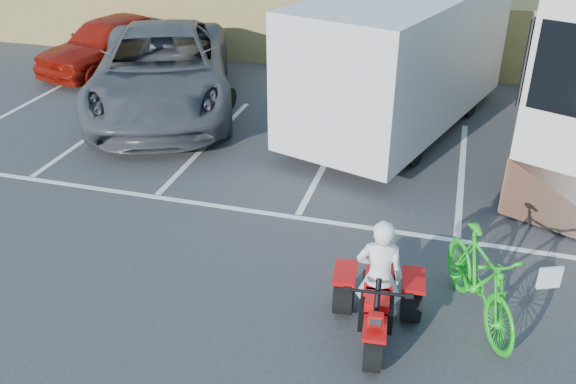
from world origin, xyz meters
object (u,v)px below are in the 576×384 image
(rider, at_px, (379,277))
(cargo_trailer, at_px, (402,57))
(grey_pickup, at_px, (162,70))
(green_dirt_bike, at_px, (480,280))
(quad_atv_blue, at_px, (201,113))
(quad_atv_green, at_px, (317,129))
(red_car, at_px, (110,43))
(red_trike_atv, at_px, (374,335))

(rider, height_order, cargo_trailer, cargo_trailer)
(grey_pickup, bearing_deg, green_dirt_bike, -61.78)
(rider, distance_m, quad_atv_blue, 8.57)
(rider, distance_m, quad_atv_green, 6.87)
(cargo_trailer, bearing_deg, green_dirt_bike, -56.20)
(quad_atv_blue, bearing_deg, red_car, 154.13)
(rider, xyz_separation_m, quad_atv_blue, (-5.31, 6.68, -0.82))
(green_dirt_bike, bearing_deg, cargo_trailer, 81.90)
(red_car, bearing_deg, cargo_trailer, 0.55)
(rider, bearing_deg, red_car, -50.74)
(cargo_trailer, distance_m, quad_atv_green, 2.47)
(quad_atv_blue, bearing_deg, rider, -43.69)
(red_trike_atv, xyz_separation_m, rider, (-0.01, 0.15, 0.82))
(green_dirt_bike, bearing_deg, rider, -179.22)
(quad_atv_blue, bearing_deg, cargo_trailer, 12.26)
(quad_atv_blue, height_order, quad_atv_green, quad_atv_blue)
(rider, relative_size, grey_pickup, 0.24)
(cargo_trailer, bearing_deg, quad_atv_blue, -157.53)
(red_trike_atv, distance_m, quad_atv_blue, 8.66)
(rider, relative_size, green_dirt_bike, 0.79)
(rider, xyz_separation_m, green_dirt_bike, (1.25, 0.57, -0.20))
(rider, distance_m, red_car, 13.12)
(rider, relative_size, quad_atv_blue, 1.06)
(rider, xyz_separation_m, cargo_trailer, (-0.58, 7.04, 0.83))
(rider, height_order, quad_atv_blue, rider)
(red_car, height_order, quad_atv_blue, red_car)
(cargo_trailer, bearing_deg, quad_atv_green, -142.05)
(rider, bearing_deg, grey_pickup, -52.68)
(green_dirt_bike, xyz_separation_m, red_car, (-10.50, 8.73, 0.16))
(green_dirt_bike, height_order, red_car, red_car)
(grey_pickup, xyz_separation_m, cargo_trailer, (5.72, 0.26, 0.68))
(red_trike_atv, bearing_deg, red_car, 128.85)
(quad_atv_blue, xyz_separation_m, quad_atv_green, (3.00, -0.26, 0.00))
(red_trike_atv, distance_m, cargo_trailer, 7.40)
(grey_pickup, distance_m, red_car, 3.88)
(quad_atv_green, bearing_deg, quad_atv_blue, -169.00)
(grey_pickup, xyz_separation_m, quad_atv_green, (3.99, -0.36, -0.97))
(quad_atv_blue, bearing_deg, green_dirt_bike, -35.12)
(red_trike_atv, height_order, quad_atv_blue, red_trike_atv)
(red_trike_atv, distance_m, rider, 0.84)
(red_trike_atv, bearing_deg, rider, 90.00)
(green_dirt_bike, bearing_deg, quad_atv_green, 97.46)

